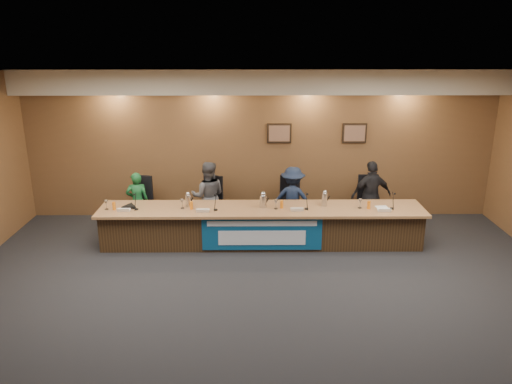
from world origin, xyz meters
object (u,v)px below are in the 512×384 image
carafe_left (188,201)px  carafe_right (325,200)px  panelist_a (138,201)px  carafe_mid (263,201)px  office_chair_c (292,205)px  panelist_b (208,196)px  panelist_d (371,196)px  office_chair_a (139,206)px  panelist_c (293,199)px  office_chair_b (209,206)px  dais_body (262,227)px  speakerphone (130,207)px  office_chair_d (369,205)px  banner (262,234)px

carafe_left → carafe_right: size_ratio=0.92×
panelist_a → carafe_mid: bearing=154.1°
office_chair_c → carafe_right: bearing=-65.6°
panelist_b → panelist_d: panelist_d is taller
office_chair_a → carafe_left: bearing=-19.8°
panelist_b → panelist_c: (1.72, 0.00, -0.06)m
carafe_left → carafe_mid: (1.41, -0.05, 0.00)m
office_chair_a → office_chair_b: (1.44, 0.00, 0.00)m
office_chair_b → office_chair_c: (1.72, 0.00, 0.00)m
office_chair_b → panelist_d: bearing=20.8°
office_chair_b → dais_body: bearing=-15.9°
panelist_d → speakerphone: bearing=-1.8°
office_chair_b → carafe_mid: carafe_mid is taller
panelist_d → office_chair_d: bearing=-101.1°
panelist_d → panelist_a: bearing=-11.1°
office_chair_d → banner: bearing=-151.3°
office_chair_a → office_chair_b: bearing=16.2°
panelist_a → office_chair_b: size_ratio=2.55×
panelist_c → office_chair_d: panelist_c is taller
office_chair_d → speakerphone: speakerphone is taller
carafe_mid → dais_body: bearing=144.1°
banner → speakerphone: speakerphone is taller
office_chair_d → panelist_c: bearing=-177.0°
office_chair_a → carafe_left: carafe_left is taller
office_chair_c → carafe_right: size_ratio=1.87×
office_chair_d → office_chair_a: bearing=179.4°
panelist_a → office_chair_d: (4.76, 0.10, -0.13)m
panelist_b → panelist_c: size_ratio=1.08×
panelist_c → carafe_right: 0.91m
banner → panelist_a: size_ratio=1.80×
banner → speakerphone: (-2.48, 0.39, 0.40)m
panelist_b → carafe_right: bearing=162.2°
panelist_d → panelist_b: bearing=-11.1°
office_chair_c → carafe_right: 1.05m
panelist_a → panelist_b: size_ratio=0.85×
office_chair_b → carafe_mid: 1.45m
panelist_c → office_chair_a: panelist_c is taller
banner → speakerphone: 2.54m
banner → panelist_c: panelist_c is taller
office_chair_a → panelist_c: bearing=14.4°
office_chair_b → carafe_right: 2.43m
panelist_d → speakerphone: (-4.73, -0.78, 0.05)m
panelist_d → speakerphone: size_ratio=4.51×
panelist_b → carafe_left: panelist_b is taller
carafe_right → speakerphone: carafe_right is taller
panelist_a → office_chair_a: panelist_a is taller
dais_body → carafe_left: bearing=178.9°
panelist_a → carafe_right: panelist_a is taller
panelist_c → carafe_right: size_ratio=5.17×
panelist_c → panelist_d: (1.60, 0.00, 0.06)m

